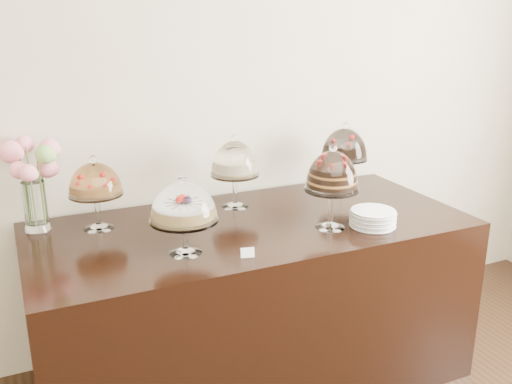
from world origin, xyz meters
name	(u,v)px	position (x,y,z in m)	size (l,w,h in m)	color
wall_back	(212,90)	(0.00, 3.00, 1.50)	(5.00, 0.04, 3.00)	#BEB499
display_counter	(252,303)	(0.00, 2.45, 0.45)	(2.20, 1.00, 0.90)	black
cake_stand_sugar_sponge	(184,205)	(-0.42, 2.23, 1.12)	(0.30, 0.30, 0.36)	white
cake_stand_choco_layer	(332,175)	(0.33, 2.24, 1.17)	(0.26, 0.26, 0.42)	white
cake_stand_cheesecake	(235,162)	(0.02, 2.72, 1.15)	(0.26, 0.26, 0.40)	white
cake_stand_dark_choco	(344,147)	(0.71, 2.72, 1.17)	(0.27, 0.27, 0.41)	white
cake_stand_fruit_tart	(95,183)	(-0.72, 2.70, 1.14)	(0.26, 0.26, 0.37)	white
flower_vase	(33,174)	(-0.98, 2.81, 1.18)	(0.28, 0.33, 0.44)	white
plate_stack	(373,218)	(0.53, 2.16, 0.94)	(0.22, 0.22, 0.08)	white
price_card_left	(248,253)	(-0.19, 2.08, 0.92)	(0.06, 0.01, 0.04)	white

